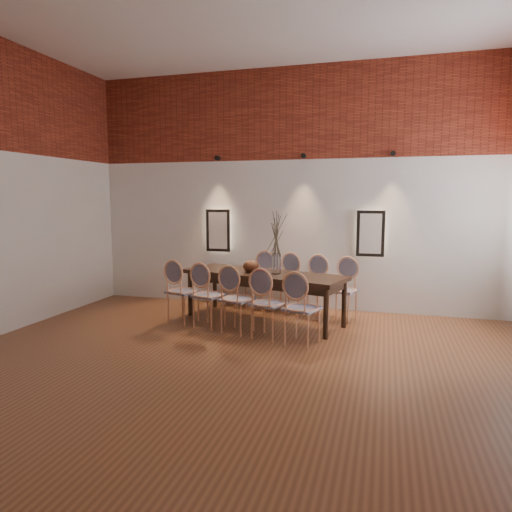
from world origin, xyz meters
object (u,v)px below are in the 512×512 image
(chair_near_a, at_px, (183,291))
(vase, at_px, (276,264))
(dining_table, at_px, (263,297))
(book, at_px, (256,270))
(chair_near_d, at_px, (268,303))
(chair_far_b, at_px, (259,281))
(chair_far_d, at_px, (313,287))
(chair_near_b, at_px, (209,295))
(chair_near_c, at_px, (238,299))
(chair_far_a, at_px, (235,278))
(chair_far_c, at_px, (285,284))
(chair_near_e, at_px, (302,308))
(chair_far_e, at_px, (343,290))
(bowl, at_px, (251,266))

(chair_near_a, bearing_deg, vase, 29.15)
(dining_table, relative_size, book, 9.62)
(chair_near_d, height_order, chair_far_b, same)
(chair_far_d, relative_size, vase, 3.13)
(chair_near_d, bearing_deg, chair_near_a, -180.00)
(chair_near_b, xyz_separation_m, chair_far_b, (0.39, 1.31, 0.00))
(chair_near_c, relative_size, chair_far_a, 1.00)
(chair_far_a, relative_size, book, 3.62)
(chair_far_b, relative_size, chair_far_c, 1.00)
(chair_near_e, bearing_deg, vase, 138.78)
(vase, height_order, book, vase)
(chair_far_c, bearing_deg, chair_near_d, 110.14)
(chair_near_d, relative_size, chair_far_e, 1.00)
(chair_far_e, xyz_separation_m, vase, (-0.94, -0.43, 0.43))
(chair_near_c, distance_m, chair_far_b, 1.45)
(chair_near_b, distance_m, bowl, 0.80)
(chair_far_a, height_order, vase, vase)
(chair_near_c, height_order, chair_far_e, same)
(chair_near_e, distance_m, chair_far_b, 2.03)
(chair_far_d, distance_m, book, 0.96)
(chair_far_d, xyz_separation_m, chair_far_e, (0.48, -0.14, 0.00))
(chair_far_d, bearing_deg, chair_near_b, 53.74)
(dining_table, height_order, chair_near_c, chair_near_c)
(chair_near_a, bearing_deg, dining_table, 34.28)
(chair_near_d, height_order, vase, vase)
(dining_table, height_order, chair_far_b, chair_far_b)
(bowl, bearing_deg, chair_far_a, 121.36)
(dining_table, distance_m, bowl, 0.50)
(chair_far_b, distance_m, chair_far_d, 1.00)
(book, bearing_deg, vase, -27.08)
(chair_near_b, height_order, book, chair_near_b)
(chair_near_e, bearing_deg, chair_near_b, -180.00)
(vase, distance_m, book, 0.43)
(chair_near_a, bearing_deg, chair_far_b, 69.86)
(chair_near_d, distance_m, chair_near_e, 0.50)
(chair_far_d, height_order, bowl, chair_far_d)
(dining_table, xyz_separation_m, chair_near_d, (0.29, -0.80, 0.09))
(bowl, bearing_deg, chair_near_d, -59.01)
(chair_far_a, bearing_deg, vase, 150.85)
(chair_near_b, xyz_separation_m, chair_near_d, (0.96, -0.29, 0.00))
(chair_near_e, height_order, vase, vase)
(chair_near_e, relative_size, chair_far_a, 1.00)
(chair_near_b, relative_size, vase, 3.13)
(chair_near_d, bearing_deg, vase, 112.18)
(chair_near_e, distance_m, book, 1.43)
(chair_near_c, distance_m, chair_far_e, 1.69)
(chair_far_b, relative_size, chair_far_d, 1.00)
(chair_near_d, bearing_deg, chair_far_a, 137.74)
(chair_near_c, xyz_separation_m, chair_near_e, (0.96, -0.29, 0.00))
(chair_far_c, relative_size, chair_far_d, 1.00)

